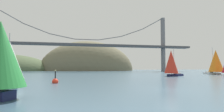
{
  "coord_description": "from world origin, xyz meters",
  "views": [
    {
      "loc": [
        -12.82,
        -23.01,
        2.88
      ],
      "look_at": [
        0.0,
        30.59,
        5.95
      ],
      "focal_mm": 31.74,
      "sensor_mm": 36.0,
      "label": 1
    }
  ],
  "objects_px": {
    "sailboat_white_mainsail": "(9,61)",
    "channel_buoy": "(55,81)",
    "sailboat_orange_sail": "(216,61)",
    "sailboat_scarlet_sail": "(171,63)"
  },
  "relations": [
    {
      "from": "sailboat_orange_sail",
      "to": "sailboat_scarlet_sail",
      "type": "bearing_deg",
      "value": -158.8
    },
    {
      "from": "sailboat_white_mainsail",
      "to": "channel_buoy",
      "type": "relative_size",
      "value": 3.03
    },
    {
      "from": "sailboat_scarlet_sail",
      "to": "channel_buoy",
      "type": "height_order",
      "value": "sailboat_scarlet_sail"
    },
    {
      "from": "sailboat_white_mainsail",
      "to": "channel_buoy",
      "type": "xyz_separation_m",
      "value": [
        6.8,
        3.35,
        -3.47
      ]
    },
    {
      "from": "sailboat_scarlet_sail",
      "to": "channel_buoy",
      "type": "distance_m",
      "value": 39.57
    },
    {
      "from": "sailboat_scarlet_sail",
      "to": "sailboat_white_mainsail",
      "type": "bearing_deg",
      "value": -150.92
    },
    {
      "from": "channel_buoy",
      "to": "sailboat_white_mainsail",
      "type": "bearing_deg",
      "value": -153.79
    },
    {
      "from": "sailboat_scarlet_sail",
      "to": "sailboat_white_mainsail",
      "type": "xyz_separation_m",
      "value": [
        -41.03,
        -22.82,
        -0.44
      ]
    },
    {
      "from": "sailboat_white_mainsail",
      "to": "sailboat_scarlet_sail",
      "type": "bearing_deg",
      "value": 29.08
    },
    {
      "from": "sailboat_orange_sail",
      "to": "sailboat_white_mainsail",
      "type": "relative_size",
      "value": 1.35
    }
  ]
}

